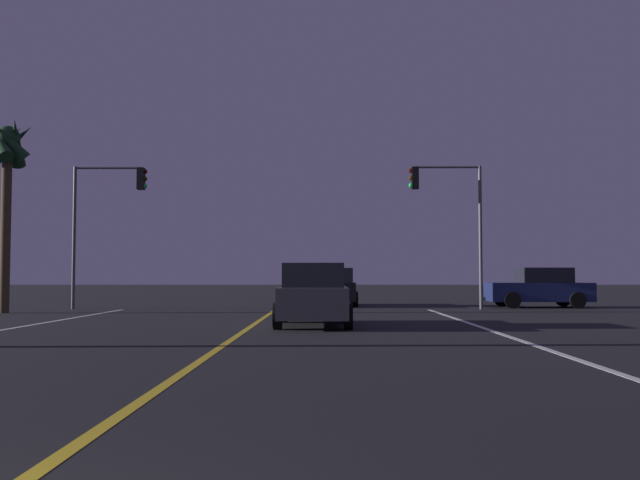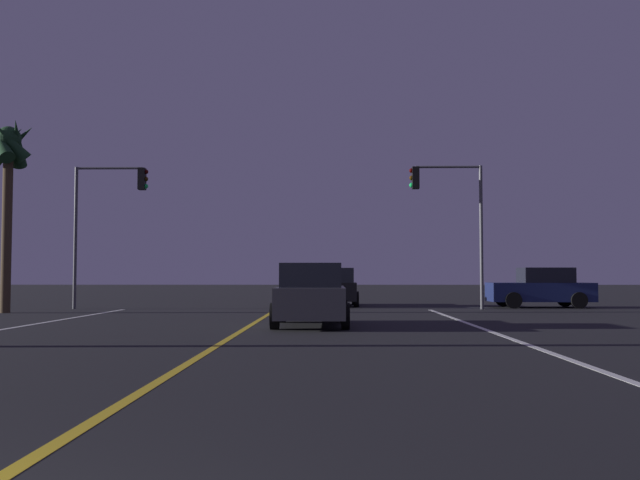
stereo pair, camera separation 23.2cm
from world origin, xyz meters
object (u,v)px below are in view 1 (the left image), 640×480
car_ahead_far (334,288)px  traffic_light_near_left (108,204)px  traffic_light_near_right (447,203)px  car_lead_same_lane (314,296)px  car_crossing_side (540,288)px  palm_tree_left_mid (8,157)px

car_ahead_far → traffic_light_near_left: (-9.32, -3.12, 3.49)m
traffic_light_near_right → car_lead_same_lane: bearing=61.0°
car_crossing_side → palm_tree_left_mid: 21.99m
car_lead_same_lane → traffic_light_near_left: (-8.62, 9.53, 3.49)m
car_crossing_side → traffic_light_near_right: bearing=20.9°
car_ahead_far → traffic_light_near_right: 6.56m
traffic_light_near_right → palm_tree_left_mid: size_ratio=0.81×
car_ahead_far → car_crossing_side: bearing=-99.7°
car_ahead_far → car_lead_same_lane: 12.66m
traffic_light_near_right → traffic_light_near_left: bearing=-0.0°
traffic_light_near_left → palm_tree_left_mid: bearing=-132.6°
car_ahead_far → car_crossing_side: size_ratio=1.00×
car_crossing_side → car_ahead_far: bearing=-9.7°
palm_tree_left_mid → traffic_light_near_right: bearing=10.3°
car_lead_same_lane → traffic_light_near_left: 13.32m
traffic_light_near_right → car_ahead_far: bearing=-34.1°
car_lead_same_lane → palm_tree_left_mid: 14.03m
car_lead_same_lane → palm_tree_left_mid: palm_tree_left_mid is taller
traffic_light_near_right → traffic_light_near_left: 13.91m
traffic_light_near_left → traffic_light_near_right: bearing=-0.0°
car_crossing_side → car_lead_same_lane: size_ratio=1.00×
car_ahead_far → traffic_light_near_left: traffic_light_near_left is taller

